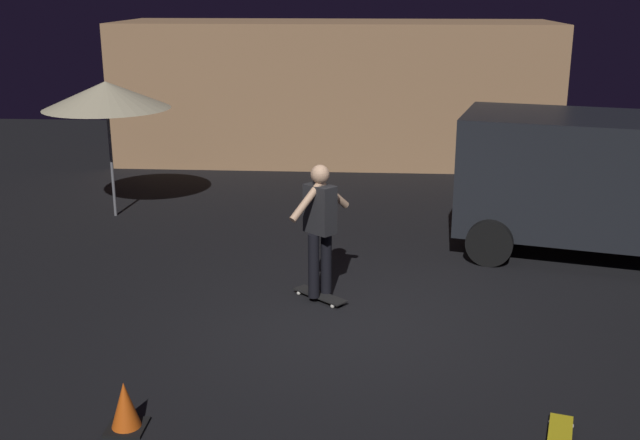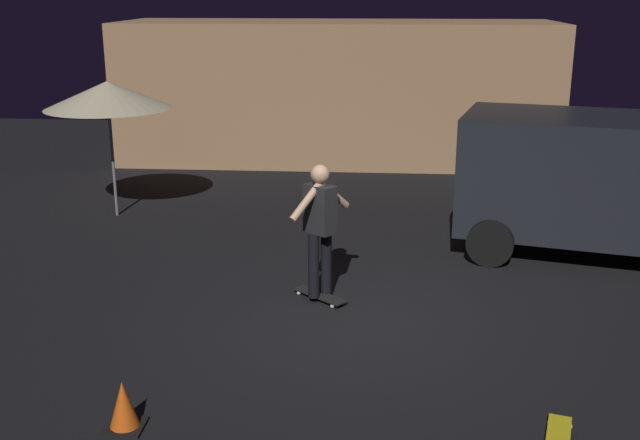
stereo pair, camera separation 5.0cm
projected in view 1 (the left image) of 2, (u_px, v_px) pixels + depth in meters
The scene contains 8 objects.
ground_plane at pixel (355, 326), 8.92m from camera, with size 28.00×28.00×0.00m, color black.
low_building at pixel (335, 91), 17.36m from camera, with size 9.61×3.02×3.07m.
parked_van at pixel (626, 179), 10.92m from camera, with size 4.93×3.16×2.03m.
patio_umbrella at pixel (106, 95), 12.64m from camera, with size 2.10×2.10×2.30m.
skateboard_ridden at pixel (320, 295), 9.65m from camera, with size 0.72×0.66×0.07m.
skateboard_spare at pixel (560, 439), 6.58m from camera, with size 0.40×0.81×0.07m.
skater at pixel (320, 221), 9.37m from camera, with size 0.71×0.80×1.67m.
traffic_cone at pixel (125, 408), 6.77m from camera, with size 0.34×0.34×0.46m.
Camera 1 is at (0.16, -8.19, 3.77)m, focal length 43.04 mm.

